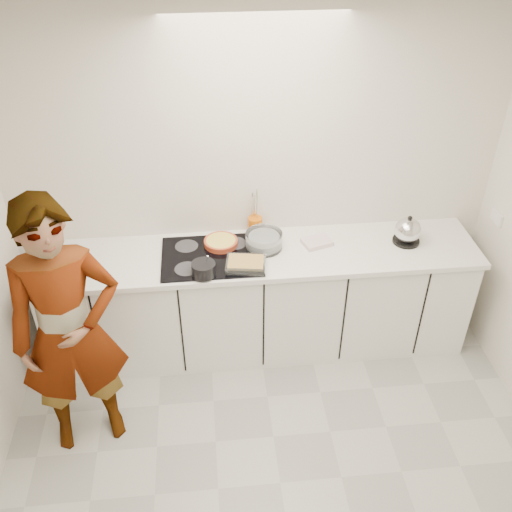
{
  "coord_description": "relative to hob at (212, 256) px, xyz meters",
  "views": [
    {
      "loc": [
        -0.37,
        -2.09,
        3.33
      ],
      "look_at": [
        -0.05,
        1.05,
        1.05
      ],
      "focal_mm": 40.0,
      "sensor_mm": 36.0,
      "label": 1
    }
  ],
  "objects": [
    {
      "name": "ceiling",
      "position": [
        0.35,
        -1.26,
        1.68
      ],
      "size": [
        3.6,
        3.2,
        0.0
      ],
      "primitive_type": "cube",
      "color": "white",
      "rests_on": "wall_back"
    },
    {
      "name": "cook",
      "position": [
        -0.89,
        -0.72,
        0.01
      ],
      "size": [
        0.76,
        0.59,
        1.85
      ],
      "primitive_type": "imported",
      "rotation": [
        0.0,
        0.0,
        0.24
      ],
      "color": "white",
      "rests_on": "floor"
    },
    {
      "name": "countertop",
      "position": [
        0.35,
        0.02,
        -0.03
      ],
      "size": [
        3.24,
        0.64,
        0.04
      ],
      "primitive_type": "cube",
      "color": "white",
      "rests_on": "base_cabinets"
    },
    {
      "name": "hob",
      "position": [
        0.0,
        0.0,
        0.0
      ],
      "size": [
        0.72,
        0.54,
        0.01
      ],
      "primitive_type": "cube",
      "color": "black",
      "rests_on": "countertop"
    },
    {
      "name": "mixing_bowl",
      "position": [
        0.39,
        0.08,
        0.05
      ],
      "size": [
        0.35,
        0.35,
        0.13
      ],
      "color": "silver",
      "rests_on": "countertop"
    },
    {
      "name": "utensil_crock",
      "position": [
        0.34,
        0.29,
        0.06
      ],
      "size": [
        0.12,
        0.12,
        0.14
      ],
      "primitive_type": "cylinder",
      "rotation": [
        0.0,
        0.0,
        0.14
      ],
      "color": "#D6640A",
      "rests_on": "countertop"
    },
    {
      "name": "base_cabinets",
      "position": [
        0.35,
        0.02,
        -0.48
      ],
      "size": [
        3.2,
        0.58,
        0.87
      ],
      "primitive_type": "cube",
      "color": "white",
      "rests_on": "floor"
    },
    {
      "name": "tea_towel",
      "position": [
        0.79,
        0.09,
        0.01
      ],
      "size": [
        0.24,
        0.21,
        0.03
      ],
      "primitive_type": "cube",
      "rotation": [
        0.0,
        0.0,
        0.31
      ],
      "color": "white",
      "rests_on": "countertop"
    },
    {
      "name": "floor",
      "position": [
        0.35,
        -1.26,
        -0.92
      ],
      "size": [
        3.6,
        3.2,
        0.0
      ],
      "primitive_type": "cube",
      "color": "#B1B1A9",
      "rests_on": "ground"
    },
    {
      "name": "wall_back",
      "position": [
        0.35,
        0.34,
        0.38
      ],
      "size": [
        3.6,
        0.0,
        2.6
      ],
      "primitive_type": "cube",
      "color": "silver",
      "rests_on": "ground"
    },
    {
      "name": "saucepan",
      "position": [
        -0.06,
        -0.22,
        0.05
      ],
      "size": [
        0.2,
        0.2,
        0.16
      ],
      "color": "black",
      "rests_on": "hob"
    },
    {
      "name": "baking_dish",
      "position": [
        0.23,
        -0.16,
        0.04
      ],
      "size": [
        0.3,
        0.24,
        0.05
      ],
      "color": "silver",
      "rests_on": "hob"
    },
    {
      "name": "tart_dish",
      "position": [
        0.07,
        0.13,
        0.03
      ],
      "size": [
        0.32,
        0.32,
        0.04
      ],
      "color": "#B34022",
      "rests_on": "hob"
    },
    {
      "name": "kettle",
      "position": [
        1.46,
        0.05,
        0.09
      ],
      "size": [
        0.23,
        0.23,
        0.23
      ],
      "color": "black",
      "rests_on": "countertop"
    }
  ]
}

